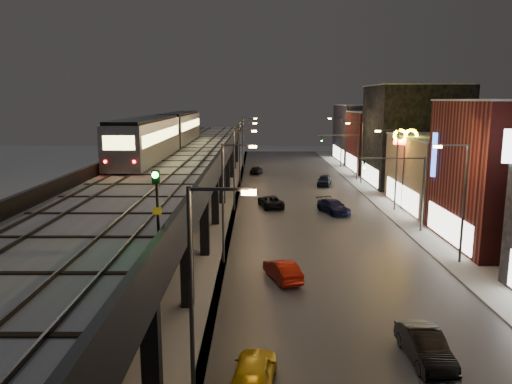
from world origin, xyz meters
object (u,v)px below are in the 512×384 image
object	(u,v)px
rail_signal	(157,191)
car_near_white	(282,271)
car_taxi	(253,374)
subway_train	(166,132)
car_mid_silver	(271,202)
car_onc_white	(333,207)
car_onc_red	(324,181)
car_onc_silver	(425,348)
car_far_white	(256,170)

from	to	relation	value
rail_signal	car_near_white	world-z (taller)	rail_signal
car_taxi	rail_signal	bearing A→B (deg)	10.24
subway_train	car_mid_silver	bearing A→B (deg)	-5.07
car_onc_white	car_onc_red	size ratio (longest dim) A/B	1.16
subway_train	car_onc_silver	bearing A→B (deg)	-62.69
car_taxi	car_far_white	world-z (taller)	car_taxi
car_onc_silver	car_onc_white	world-z (taller)	car_onc_silver
car_mid_silver	car_onc_silver	size ratio (longest dim) A/B	1.08
subway_train	car_near_white	bearing A→B (deg)	-63.79
rail_signal	car_onc_red	bearing A→B (deg)	75.22
rail_signal	car_mid_silver	xyz separation A→B (m)	(5.45, 36.61, -7.94)
rail_signal	car_far_white	xyz separation A→B (m)	(3.79, 62.74, -7.97)
car_mid_silver	car_onc_silver	distance (m)	34.64
car_far_white	car_onc_white	distance (m)	30.44
car_onc_white	car_near_white	bearing A→B (deg)	-127.52
car_near_white	car_onc_red	distance (m)	38.69
car_taxi	car_onc_red	size ratio (longest dim) A/B	1.00
rail_signal	car_mid_silver	bearing A→B (deg)	81.53
car_near_white	car_mid_silver	xyz separation A→B (m)	(-0.17, 23.37, -0.01)
subway_train	car_taxi	size ratio (longest dim) A/B	8.95
rail_signal	car_onc_silver	distance (m)	14.36
rail_signal	car_near_white	bearing A→B (deg)	66.98
subway_train	car_mid_silver	world-z (taller)	subway_train
subway_train	rail_signal	xyz separation A→B (m)	(6.40, -37.66, 0.09)
car_far_white	car_onc_red	xyz separation A→B (m)	(9.70, -11.62, 0.09)
subway_train	car_near_white	size ratio (longest dim) A/B	9.41
car_taxi	car_far_white	distance (m)	62.52
car_taxi	car_onc_silver	world-z (taller)	car_taxi
car_near_white	car_taxi	bearing A→B (deg)	63.49
car_near_white	car_onc_silver	world-z (taller)	car_onc_silver
car_near_white	car_onc_red	xyz separation A→B (m)	(7.87, 37.88, 0.06)
car_near_white	car_far_white	distance (m)	49.54
rail_signal	car_mid_silver	size ratio (longest dim) A/B	0.58
subway_train	car_onc_white	bearing A→B (deg)	-12.76
car_mid_silver	car_onc_red	distance (m)	16.59
car_onc_red	car_onc_silver	bearing A→B (deg)	-78.53
car_far_white	subway_train	bearing A→B (deg)	81.02
subway_train	car_far_white	bearing A→B (deg)	67.88
subway_train	rail_signal	world-z (taller)	subway_train
car_far_white	car_onc_silver	bearing A→B (deg)	110.66
car_near_white	car_far_white	bearing A→B (deg)	-106.20
car_onc_silver	car_onc_white	size ratio (longest dim) A/B	0.89
car_near_white	car_far_white	size ratio (longest dim) A/B	1.09
subway_train	car_far_white	size ratio (longest dim) A/B	10.29
car_onc_silver	car_onc_white	xyz separation A→B (m)	(0.40, 30.92, -0.01)
car_taxi	car_onc_silver	size ratio (longest dim) A/B	0.98
rail_signal	car_near_white	distance (m)	16.42
car_onc_red	car_mid_silver	bearing A→B (deg)	-105.45
subway_train	car_onc_silver	size ratio (longest dim) A/B	8.74
car_near_white	car_onc_silver	distance (m)	12.32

